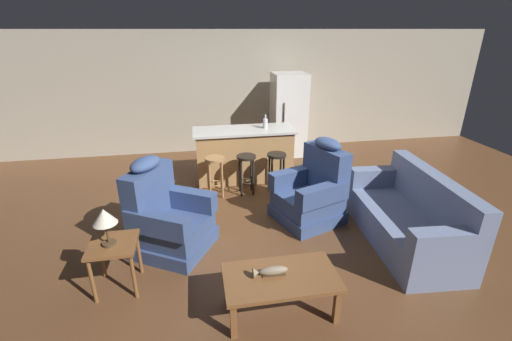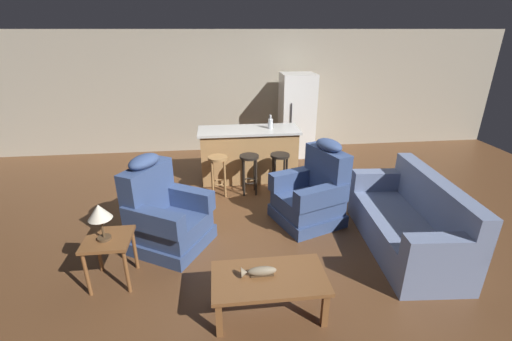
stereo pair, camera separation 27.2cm
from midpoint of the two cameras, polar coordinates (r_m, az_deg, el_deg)
name	(u,v)px [view 1 (the left image)]	position (r m, az deg, el deg)	size (l,w,h in m)	color
ground_plane	(257,213)	(5.25, -1.28, -7.15)	(12.00, 12.00, 0.00)	brown
back_wall	(232,93)	(7.78, -5.05, 12.82)	(12.00, 0.05, 2.60)	#A89E89
coffee_table	(281,280)	(3.45, 1.79, -17.88)	(1.10, 0.60, 0.42)	brown
fish_figurine	(270,271)	(3.40, -0.01, -16.47)	(0.34, 0.10, 0.10)	#4C3823
couch	(409,218)	(4.81, 22.68, -7.41)	(0.98, 1.96, 0.94)	#707FA3
recliner_near_lamp	(167,218)	(4.47, -16.34, -7.67)	(1.15, 1.15, 1.20)	#384C7A
recliner_near_island	(312,192)	(4.98, 7.83, -3.61)	(1.08, 1.08, 1.20)	#384C7A
end_table	(114,251)	(4.00, -24.45, -12.15)	(0.48, 0.48, 0.56)	brown
table_lamp	(104,218)	(3.78, -25.86, -7.21)	(0.24, 0.24, 0.41)	#4C3823
kitchen_island	(244,154)	(6.27, -3.24, 2.71)	(1.80, 0.70, 0.95)	#AD7F4C
bar_stool_left	(215,169)	(5.65, -8.18, 0.15)	(0.32, 0.32, 0.68)	#A87A47
bar_stool_middle	(246,167)	(5.68, -3.00, 0.50)	(0.32, 0.32, 0.68)	black
bar_stool_right	(276,165)	(5.77, 2.08, 0.84)	(0.32, 0.32, 0.68)	black
refrigerator	(288,115)	(7.50, 4.38, 9.20)	(0.70, 0.69, 1.76)	white
bottle_tall_green	(265,123)	(6.17, 0.29, 7.89)	(0.08, 0.08, 0.24)	silver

